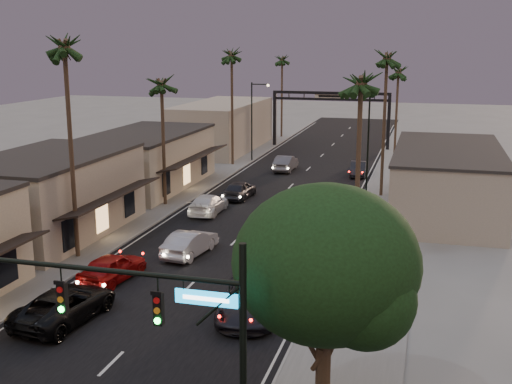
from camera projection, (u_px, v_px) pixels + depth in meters
The scene contains 30 objects.
ground at pixel (276, 201), 55.31m from camera, with size 200.00×200.00×0.00m, color slate.
road at pixel (289, 188), 60.01m from camera, with size 14.00×120.00×0.02m, color black.
sidewalk_left at pixel (216, 169), 69.00m from camera, with size 5.00×92.00×0.12m, color slate.
sidewalk_right at pixel (396, 179), 64.15m from camera, with size 5.00×92.00×0.12m, color slate.
storefront_mid at pixel (49, 197), 44.85m from camera, with size 8.00×14.00×5.50m, color gray.
storefront_far at pixel (146, 161), 59.95m from camera, with size 8.00×16.00×5.00m, color tan.
storefront_dist at pixel (223, 126), 81.46m from camera, with size 8.00×20.00×6.00m, color gray.
building_right at pixel (447, 181), 51.17m from camera, with size 8.00×18.00×5.00m, color gray.
traffic_signal at pixel (181, 326), 18.86m from camera, with size 8.51×0.22×7.80m.
corner_tree at pixel (328, 270), 20.93m from camera, with size 6.20×6.20×8.80m.
arch at pixel (331, 105), 82.27m from camera, with size 15.20×0.40×7.27m.
streetlight_right at pixel (365, 135), 57.04m from camera, with size 2.13×0.30×9.00m.
streetlight_left at pixel (254, 115), 72.80m from camera, with size 2.13×0.30×9.00m.
palm_lb at pixel (64, 41), 37.57m from camera, with size 3.20×3.20×15.20m.
palm_lc at pixel (161, 79), 51.39m from camera, with size 3.20×3.20×12.20m.
palm_ld at pixel (232, 52), 68.81m from camera, with size 3.20×3.20×14.20m.
palm_ra at pixel (361, 76), 35.49m from camera, with size 3.20×3.20×13.20m.
palm_rb at pixel (387, 54), 54.08m from camera, with size 3.20×3.20×14.20m.
palm_rc at pixel (399, 69), 73.32m from camera, with size 3.20×3.20×12.20m.
palm_far at pixel (282, 57), 90.58m from camera, with size 3.20×3.20×13.20m.
oncoming_red at pixel (112, 267), 36.39m from camera, with size 1.93×4.80×1.64m, color maroon.
oncoming_pickup at pixel (65, 305), 31.13m from camera, with size 2.73×5.93×1.65m, color black.
oncoming_silver at pixel (190, 243), 40.89m from camera, with size 1.71×4.92×1.62m, color #9F9EA3.
oncoming_white at pixel (208, 204), 51.06m from camera, with size 2.15×5.28×1.53m, color silver.
oncoming_dgrey at pixel (240, 190), 55.97m from camera, with size 1.89×4.70×1.60m, color black.
oncoming_grey_far at pixel (286, 163), 68.22m from camera, with size 1.75×5.02×1.65m, color #545358.
curbside_near at pixel (250, 300), 31.70m from camera, with size 2.74×5.95×1.65m, color black.
curbside_black at pixel (295, 267), 36.59m from camera, with size 2.22×5.45×1.58m, color black.
curbside_grey at pixel (326, 236), 42.51m from camera, with size 1.78×4.42×1.51m, color #49494E.
curbside_far at pixel (358, 169), 65.63m from camera, with size 1.52×4.37×1.44m, color black.
Camera 1 is at (12.41, -12.29, 13.18)m, focal length 45.00 mm.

